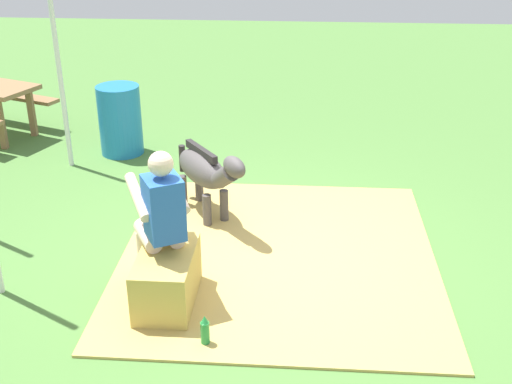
# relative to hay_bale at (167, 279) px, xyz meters

# --- Properties ---
(ground_plane) EXTENTS (24.00, 24.00, 0.00)m
(ground_plane) POSITION_rel_hay_bale_xyz_m (0.79, -0.69, -0.24)
(ground_plane) COLOR #4C7A38
(hay_patch) EXTENTS (3.16, 2.95, 0.02)m
(hay_patch) POSITION_rel_hay_bale_xyz_m (0.83, -0.89, -0.22)
(hay_patch) COLOR tan
(hay_patch) RESTS_ON ground
(hay_bale) EXTENTS (0.79, 0.45, 0.47)m
(hay_bale) POSITION_rel_hay_bale_xyz_m (0.00, 0.00, 0.00)
(hay_bale) COLOR tan
(hay_bale) RESTS_ON ground
(person_seated) EXTENTS (0.72, 0.60, 1.35)m
(person_seated) POSITION_rel_hay_bale_xyz_m (0.15, 0.05, 0.51)
(person_seated) COLOR beige
(person_seated) RESTS_ON ground
(pony_standing) EXTENTS (1.16, 0.94, 0.89)m
(pony_standing) POSITION_rel_hay_bale_xyz_m (1.59, -0.10, 0.29)
(pony_standing) COLOR #4C4747
(pony_standing) RESTS_ON ground
(soda_bottle) EXTENTS (0.07, 0.07, 0.27)m
(soda_bottle) POSITION_rel_hay_bale_xyz_m (-0.53, -0.39, -0.11)
(soda_bottle) COLOR #268C3F
(soda_bottle) RESTS_ON ground
(water_barrel) EXTENTS (0.55, 0.55, 0.90)m
(water_barrel) POSITION_rel_hay_bale_xyz_m (3.35, 1.27, 0.21)
(water_barrel) COLOR #1E72B2
(water_barrel) RESTS_ON ground
(tent_pole_right) EXTENTS (0.06, 0.06, 2.34)m
(tent_pole_right) POSITION_rel_hay_bale_xyz_m (2.89, 1.81, 0.94)
(tent_pole_right) COLOR silver
(tent_pole_right) RESTS_ON ground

